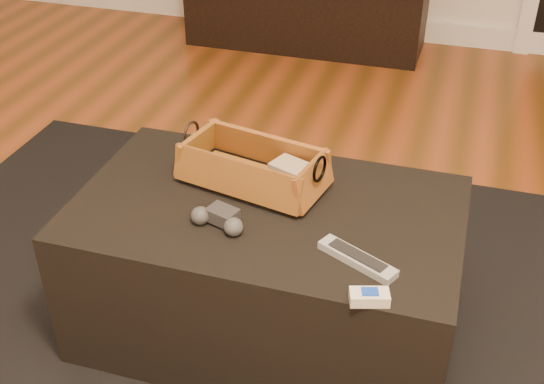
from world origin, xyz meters
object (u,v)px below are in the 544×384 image
(ottoman, at_px, (267,269))
(silver_remote, at_px, (357,259))
(game_controller, at_px, (219,219))
(wicker_basket, at_px, (253,169))
(tv_remote, at_px, (244,176))
(cream_gadget, at_px, (369,297))

(ottoman, distance_m, silver_remote, 0.38)
(game_controller, relative_size, silver_remote, 0.75)
(wicker_basket, xyz_separation_m, game_controller, (-0.02, -0.21, -0.02))
(tv_remote, bearing_deg, cream_gadget, -35.89)
(game_controller, distance_m, silver_remote, 0.35)
(ottoman, height_order, game_controller, game_controller)
(ottoman, height_order, cream_gadget, cream_gadget)
(cream_gadget, bearing_deg, ottoman, 138.42)
(ottoman, bearing_deg, game_controller, -125.73)
(ottoman, distance_m, tv_remote, 0.26)
(silver_remote, bearing_deg, wicker_basket, 143.12)
(tv_remote, distance_m, wicker_basket, 0.03)
(ottoman, bearing_deg, cream_gadget, -41.58)
(ottoman, bearing_deg, tv_remote, 137.18)
(wicker_basket, distance_m, game_controller, 0.21)
(cream_gadget, bearing_deg, wicker_basket, 135.72)
(game_controller, height_order, cream_gadget, game_controller)
(tv_remote, distance_m, game_controller, 0.20)
(cream_gadget, bearing_deg, game_controller, 158.12)
(tv_remote, relative_size, wicker_basket, 0.49)
(ottoman, bearing_deg, wicker_basket, 125.85)
(ottoman, xyz_separation_m, wicker_basket, (-0.07, 0.09, 0.26))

